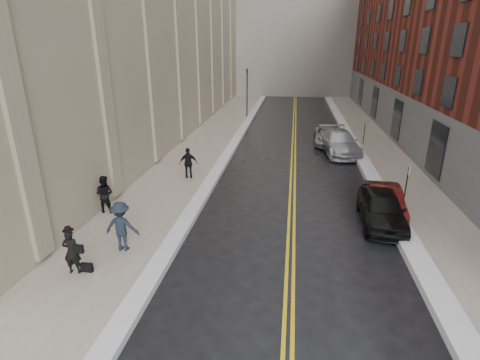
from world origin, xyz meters
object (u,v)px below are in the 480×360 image
(pedestrian_main, at_px, (72,252))
(pedestrian_c, at_px, (189,163))
(car_silver_near, at_px, (339,142))
(car_silver_far, at_px, (328,136))
(car_maroon, at_px, (385,201))
(pedestrian_a, at_px, (104,194))
(pedestrian_b, at_px, (122,226))
(car_black, at_px, (382,208))

(pedestrian_main, relative_size, pedestrian_c, 0.90)
(car_silver_near, bearing_deg, pedestrian_c, -150.29)
(car_silver_far, relative_size, pedestrian_c, 2.58)
(car_maroon, xyz_separation_m, car_silver_near, (-1.03, 10.43, 0.15))
(pedestrian_main, bearing_deg, car_silver_far, -125.46)
(car_silver_near, height_order, pedestrian_c, pedestrian_c)
(pedestrian_a, bearing_deg, pedestrian_b, 126.40)
(car_maroon, bearing_deg, car_silver_far, 99.12)
(car_black, bearing_deg, car_silver_far, 96.84)
(pedestrian_main, bearing_deg, pedestrian_c, -106.03)
(car_silver_far, distance_m, pedestrian_a, 18.79)
(car_silver_far, bearing_deg, pedestrian_b, -114.80)
(car_black, height_order, pedestrian_a, pedestrian_a)
(car_silver_near, height_order, pedestrian_a, pedestrian_a)
(car_black, distance_m, pedestrian_main, 12.72)
(car_maroon, relative_size, pedestrian_b, 2.05)
(pedestrian_main, bearing_deg, car_silver_near, -130.24)
(pedestrian_c, bearing_deg, car_black, 143.92)
(car_black, bearing_deg, pedestrian_a, -174.35)
(car_silver_near, bearing_deg, car_silver_far, 94.37)
(pedestrian_b, bearing_deg, car_silver_far, -118.68)
(car_maroon, height_order, pedestrian_main, pedestrian_main)
(car_silver_far, xyz_separation_m, pedestrian_main, (-10.12, -19.81, 0.32))
(pedestrian_c, bearing_deg, pedestrian_main, 69.36)
(car_silver_near, relative_size, pedestrian_main, 3.47)
(car_maroon, relative_size, car_silver_far, 0.86)
(pedestrian_a, bearing_deg, car_silver_far, -127.07)
(car_silver_far, relative_size, pedestrian_main, 2.87)
(car_silver_near, distance_m, pedestrian_b, 18.27)
(car_silver_near, height_order, pedestrian_main, pedestrian_main)
(car_black, height_order, pedestrian_b, pedestrian_b)
(pedestrian_a, distance_m, pedestrian_c, 5.75)
(pedestrian_a, bearing_deg, car_silver_near, -133.85)
(pedestrian_b, bearing_deg, car_silver_near, -123.94)
(car_maroon, distance_m, pedestrian_a, 13.14)
(car_silver_far, distance_m, pedestrian_b, 20.26)
(pedestrian_b, height_order, pedestrian_c, pedestrian_b)
(pedestrian_b, bearing_deg, pedestrian_main, 57.02)
(car_black, bearing_deg, car_maroon, 73.10)
(car_silver_near, distance_m, pedestrian_a, 17.19)
(car_black, distance_m, pedestrian_b, 11.09)
(pedestrian_b, xyz_separation_m, pedestrian_c, (0.31, 8.28, -0.08))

